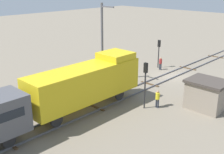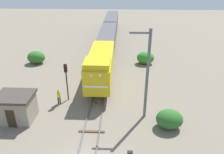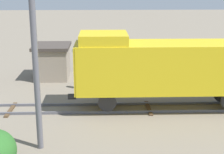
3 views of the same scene
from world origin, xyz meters
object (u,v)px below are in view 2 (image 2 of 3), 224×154
object	(u,v)px
traffic_signal_mid	(66,76)
worker_by_signal	(59,96)
locomotive	(101,65)
passenger_car_trailing	(112,21)
passenger_car_leading	(108,38)
catenary_mast	(147,74)
relay_hut	(16,107)

from	to	relation	value
traffic_signal_mid	worker_by_signal	size ratio (longest dim) A/B	2.56
locomotive	worker_by_signal	distance (m)	6.64
traffic_signal_mid	worker_by_signal	xyz separation A→B (m)	(-0.80, -0.90, -2.02)
passenger_car_trailing	passenger_car_leading	bearing A→B (deg)	-90.00
catenary_mast	relay_hut	bearing A→B (deg)	-175.18
relay_hut	passenger_car_trailing	bearing A→B (deg)	78.14
passenger_car_leading	traffic_signal_mid	world-z (taller)	traffic_signal_mid
passenger_car_leading	passenger_car_trailing	bearing A→B (deg)	90.00
passenger_car_trailing	relay_hut	world-z (taller)	passenger_car_trailing
passenger_car_leading	catenary_mast	xyz separation A→B (m)	(4.94, -20.08, 2.20)
passenger_car_trailing	catenary_mast	distance (m)	35.10
locomotive	catenary_mast	bearing A→B (deg)	-53.75
locomotive	worker_by_signal	size ratio (longest dim) A/B	6.82
locomotive	traffic_signal_mid	bearing A→B (deg)	-130.89
locomotive	passenger_car_leading	distance (m)	13.34
locomotive	catenary_mast	world-z (taller)	catenary_mast
passenger_car_leading	traffic_signal_mid	xyz separation A→B (m)	(-3.40, -17.26, 0.49)
traffic_signal_mid	relay_hut	bearing A→B (deg)	-136.67
traffic_signal_mid	catenary_mast	world-z (taller)	catenary_mast
passenger_car_trailing	traffic_signal_mid	size ratio (longest dim) A/B	3.22
traffic_signal_mid	catenary_mast	size ratio (longest dim) A/B	0.49
passenger_car_trailing	worker_by_signal	distance (m)	33.07
passenger_car_trailing	catenary_mast	bearing A→B (deg)	-81.89
catenary_mast	traffic_signal_mid	bearing A→B (deg)	161.35
passenger_car_trailing	traffic_signal_mid	world-z (taller)	traffic_signal_mid
passenger_car_trailing	worker_by_signal	world-z (taller)	passenger_car_trailing
catenary_mast	relay_hut	xyz separation A→B (m)	(-12.44, -1.05, -3.34)
locomotive	passenger_car_leading	bearing A→B (deg)	90.00
passenger_car_leading	passenger_car_trailing	distance (m)	14.60
passenger_car_trailing	relay_hut	distance (m)	36.53
relay_hut	locomotive	bearing A→B (deg)	46.10
passenger_car_trailing	worker_by_signal	size ratio (longest dim) A/B	8.24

